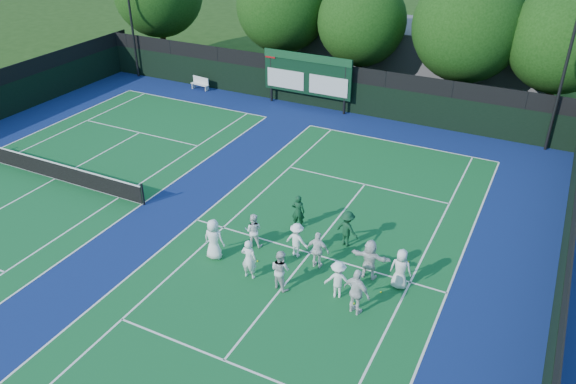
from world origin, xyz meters
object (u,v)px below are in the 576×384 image
at_px(tennis_net, 54,170).
at_px(coach_left, 298,212).
at_px(bench, 200,83).
at_px(scoreboard, 307,75).

xyz_separation_m(tennis_net, coach_left, (12.73, 1.52, 0.29)).
relative_size(tennis_net, bench, 7.85).
relative_size(scoreboard, coach_left, 3.86).
bearing_deg(bench, coach_left, -42.79).
height_order(scoreboard, coach_left, scoreboard).
height_order(scoreboard, tennis_net, scoreboard).
xyz_separation_m(scoreboard, bench, (-8.14, -0.22, -1.71)).
height_order(tennis_net, coach_left, coach_left).
xyz_separation_m(scoreboard, tennis_net, (-6.99, -14.59, -1.70)).
distance_m(scoreboard, bench, 8.32).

